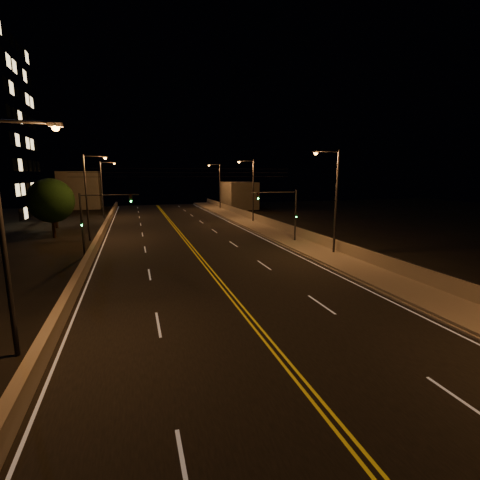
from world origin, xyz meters
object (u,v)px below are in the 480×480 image
object	(u,v)px
streetlight_5	(89,192)
traffic_signal_right	(287,210)
traffic_signal_left	(94,216)
tree_1	(54,199)
streetlight_6	(103,186)
tree_0	(51,201)
streetlight_3	(219,184)
streetlight_1	(334,196)
streetlight_2	(251,187)
streetlight_4	(9,224)

from	to	relation	value
streetlight_5	traffic_signal_right	distance (m)	21.47
traffic_signal_left	tree_1	bearing A→B (deg)	109.59
streetlight_6	tree_0	world-z (taller)	streetlight_6
streetlight_5	traffic_signal_right	xyz separation A→B (m)	(19.87, -7.93, -1.76)
streetlight_3	streetlight_5	xyz separation A→B (m)	(-21.45, -28.80, 0.00)
streetlight_1	streetlight_2	xyz separation A→B (m)	(0.00, 22.28, 0.00)
streetlight_3	streetlight_5	world-z (taller)	same
streetlight_3	streetlight_4	bearing A→B (deg)	-111.37
streetlight_1	streetlight_5	bearing A→B (deg)	146.39
streetlight_6	traffic_signal_right	bearing A→B (deg)	-55.32
streetlight_2	tree_0	distance (m)	26.33
streetlight_3	streetlight_6	size ratio (longest dim) A/B	1.00
streetlight_2	streetlight_6	xyz separation A→B (m)	(-21.45, 12.76, 0.00)
streetlight_5	streetlight_6	size ratio (longest dim) A/B	1.00
streetlight_5	traffic_signal_left	world-z (taller)	streetlight_5
traffic_signal_right	traffic_signal_left	bearing A→B (deg)	180.00
streetlight_4	traffic_signal_right	xyz separation A→B (m)	(19.87, 18.10, -1.76)
tree_0	tree_1	distance (m)	8.24
streetlight_2	traffic_signal_right	size ratio (longest dim) A/B	1.65
streetlight_2	traffic_signal_left	world-z (taller)	streetlight_2
tree_1	streetlight_6	bearing A→B (deg)	59.66
traffic_signal_left	streetlight_2	bearing A→B (deg)	38.21
streetlight_2	streetlight_6	distance (m)	24.96
traffic_signal_right	streetlight_3	bearing A→B (deg)	87.54
streetlight_2	traffic_signal_left	bearing A→B (deg)	-141.79
streetlight_1	traffic_signal_left	distance (m)	21.31
streetlight_3	tree_1	distance (m)	32.33
streetlight_2	traffic_signal_right	xyz separation A→B (m)	(-1.58, -15.96, -1.76)
streetlight_1	tree_1	world-z (taller)	streetlight_1
tree_1	streetlight_2	bearing A→B (deg)	-6.65
streetlight_3	tree_1	size ratio (longest dim) A/B	1.47
streetlight_5	tree_1	distance (m)	12.59
streetlight_5	traffic_signal_left	distance (m)	8.21
streetlight_1	streetlight_6	bearing A→B (deg)	121.47
streetlight_1	traffic_signal_right	bearing A→B (deg)	104.02
streetlight_4	traffic_signal_right	size ratio (longest dim) A/B	1.65
streetlight_3	streetlight_6	world-z (taller)	same
streetlight_1	streetlight_5	distance (m)	25.76
tree_0	tree_1	bearing A→B (deg)	98.71
streetlight_1	traffic_signal_right	size ratio (longest dim) A/B	1.65
streetlight_6	traffic_signal_right	xyz separation A→B (m)	(19.87, -28.72, -1.76)
streetlight_4	tree_1	size ratio (longest dim) A/B	1.47
traffic_signal_right	tree_1	size ratio (longest dim) A/B	0.89
streetlight_5	tree_0	distance (m)	5.43
streetlight_6	traffic_signal_left	bearing A→B (deg)	-87.65
streetlight_5	traffic_signal_left	size ratio (longest dim) A/B	1.65
streetlight_4	tree_0	distance (m)	29.42
traffic_signal_left	tree_1	size ratio (longest dim) A/B	0.89
streetlight_1	traffic_signal_right	world-z (taller)	streetlight_1
traffic_signal_left	streetlight_4	bearing A→B (deg)	-93.73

